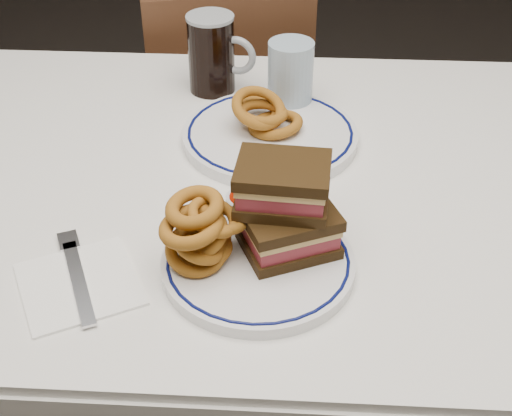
# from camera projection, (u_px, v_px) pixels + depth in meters

# --- Properties ---
(dining_table) EXTENTS (1.27, 0.87, 0.75)m
(dining_table) POSITION_uv_depth(u_px,v_px,m) (224.00, 226.00, 1.18)
(dining_table) COLOR silver
(dining_table) RESTS_ON floor
(chair_far) EXTENTS (0.46, 0.46, 0.83)m
(chair_far) POSITION_uv_depth(u_px,v_px,m) (227.00, 123.00, 1.83)
(chair_far) COLOR #422715
(chair_far) RESTS_ON floor
(main_plate) EXTENTS (0.25, 0.25, 0.02)m
(main_plate) POSITION_uv_depth(u_px,v_px,m) (258.00, 263.00, 0.93)
(main_plate) COLOR white
(main_plate) RESTS_ON dining_table
(reuben_sandwich) EXTENTS (0.14, 0.13, 0.12)m
(reuben_sandwich) POSITION_uv_depth(u_px,v_px,m) (286.00, 207.00, 0.91)
(reuben_sandwich) COLOR black
(reuben_sandwich) RESTS_ON main_plate
(onion_rings_main) EXTENTS (0.11, 0.11, 0.11)m
(onion_rings_main) POSITION_uv_depth(u_px,v_px,m) (201.00, 231.00, 0.90)
(onion_rings_main) COLOR brown
(onion_rings_main) RESTS_ON main_plate
(ketchup_ramekin) EXTENTS (0.05, 0.05, 0.03)m
(ketchup_ramekin) POSITION_uv_depth(u_px,v_px,m) (246.00, 205.00, 0.99)
(ketchup_ramekin) COLOR silver
(ketchup_ramekin) RESTS_ON main_plate
(beer_mug) EXTENTS (0.13, 0.09, 0.14)m
(beer_mug) POSITION_uv_depth(u_px,v_px,m) (213.00, 53.00, 1.29)
(beer_mug) COLOR black
(beer_mug) RESTS_ON dining_table
(water_glass) EXTENTS (0.08, 0.08, 0.13)m
(water_glass) POSITION_uv_depth(u_px,v_px,m) (290.00, 77.00, 1.24)
(water_glass) COLOR #9BB3C8
(water_glass) RESTS_ON dining_table
(far_plate) EXTENTS (0.29, 0.29, 0.02)m
(far_plate) POSITION_uv_depth(u_px,v_px,m) (270.00, 135.00, 1.18)
(far_plate) COLOR white
(far_plate) RESTS_ON dining_table
(onion_rings_far) EXTENTS (0.13, 0.11, 0.09)m
(onion_rings_far) POSITION_uv_depth(u_px,v_px,m) (264.00, 114.00, 1.17)
(onion_rings_far) COLOR brown
(onion_rings_far) RESTS_ON far_plate
(napkin_fork) EXTENTS (0.19, 0.20, 0.01)m
(napkin_fork) POSITION_uv_depth(u_px,v_px,m) (79.00, 282.00, 0.91)
(napkin_fork) COLOR white
(napkin_fork) RESTS_ON dining_table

